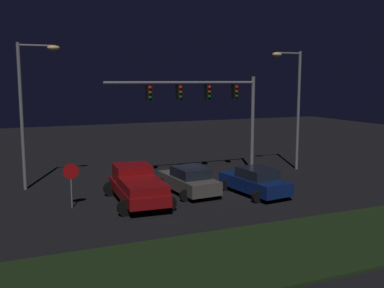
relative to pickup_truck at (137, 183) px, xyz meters
name	(u,v)px	position (x,y,z in m)	size (l,w,h in m)	color
ground_plane	(193,189)	(3.74, 1.37, -1.00)	(80.00, 80.00, 0.00)	black
grass_median	(297,246)	(3.74, -8.48, -0.95)	(23.23, 5.42, 0.10)	black
pickup_truck	(137,183)	(0.00, 0.00, 0.00)	(3.08, 5.50, 1.80)	maroon
car_sedan	(255,181)	(6.44, -1.02, -0.26)	(2.79, 4.57, 1.51)	navy
car_sedan_far	(189,180)	(3.19, 0.65, -0.26)	(2.69, 4.52, 1.51)	#514C47
traffic_signal_gantry	(208,99)	(6.25, 4.58, 4.03)	(10.32, 0.56, 6.50)	slate
street_lamp_left	(29,99)	(-4.68, 5.25, 4.21)	(2.34, 0.44, 8.33)	slate
street_lamp_right	(293,96)	(12.44, 3.92, 4.14)	(2.33, 0.44, 8.21)	slate
stop_sign	(71,177)	(-3.24, 0.30, 0.56)	(0.76, 0.08, 2.23)	slate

